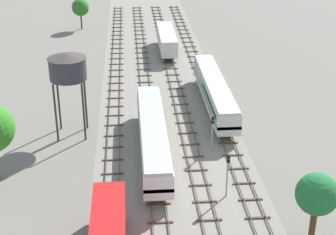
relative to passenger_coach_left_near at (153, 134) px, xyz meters
name	(u,v)px	position (x,y,z in m)	size (l,w,h in m)	color
ground_plane	(165,113)	(2.27, 11.57, -2.61)	(480.00, 480.00, 0.00)	slate
ballast_bed	(165,113)	(2.27, 11.57, -2.61)	(17.61, 176.00, 0.01)	gray
track_far_left	(115,110)	(-4.54, 12.57, -2.48)	(2.40, 126.00, 0.29)	#47382D
track_left	(148,109)	(0.00, 12.57, -2.48)	(2.40, 126.00, 0.29)	#47382D
track_centre_left	(181,108)	(4.54, 12.57, -2.48)	(2.40, 126.00, 0.29)	#47382D
track_centre	(214,107)	(9.07, 12.57, -2.48)	(2.40, 126.00, 0.29)	#47382D
passenger_coach_left_near	(153,134)	(0.00, 0.00, 0.00)	(2.96, 22.00, 3.80)	white
passenger_coach_centre_mid	(215,90)	(9.07, 12.66, 0.00)	(2.96, 22.00, 3.80)	beige
freight_boxcar_centre_left_midfar	(167,39)	(4.54, 38.26, -0.16)	(2.87, 14.00, 3.60)	beige
water_tower	(68,68)	(-9.55, 6.11, 6.05)	(4.59, 4.59, 10.34)	#2D2826
signal_post_nearest	(212,129)	(6.81, 0.30, 0.32)	(0.28, 0.47, 4.55)	gray
signal_post_near	(228,169)	(6.81, -9.07, 0.49)	(0.28, 0.47, 4.84)	gray
lineside_tree_2	(80,7)	(-12.02, 55.58, 1.93)	(3.54, 3.54, 6.33)	#4C331E
lineside_tree_3	(317,195)	(12.68, -16.98, 2.45)	(3.62, 3.62, 6.94)	#4C331E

